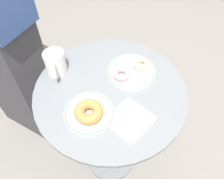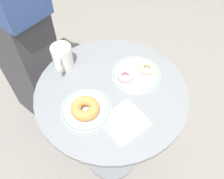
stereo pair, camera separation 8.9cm
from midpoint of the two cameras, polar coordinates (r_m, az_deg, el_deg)
ground_plane at (r=1.59m, az=-1.96°, el=-16.53°), size 7.00×7.00×0.02m
cafe_table at (r=1.12m, az=-2.68°, el=-7.03°), size 0.63×0.63×0.72m
plate_left at (r=0.88m, az=-8.49°, el=-5.97°), size 0.19×0.19×0.01m
plate_right at (r=1.00m, az=2.24°, el=4.25°), size 0.21×0.21×0.01m
donut_old_fashioned at (r=0.85m, az=-8.75°, el=-5.65°), size 0.15×0.15×0.04m
donut_glazed at (r=1.01m, az=4.70°, el=6.18°), size 0.09×0.09×0.02m
donut_pink_frosted at (r=0.96m, az=-0.30°, el=3.68°), size 0.10×0.10×0.02m
paper_napkin at (r=0.86m, az=1.46°, el=-7.64°), size 0.17×0.16×0.01m
coffee_mug at (r=1.01m, az=-16.30°, el=6.09°), size 0.09×0.12×0.10m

